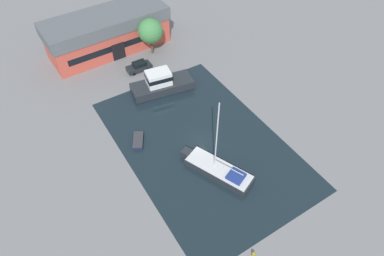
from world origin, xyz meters
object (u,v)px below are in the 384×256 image
motor_cruiser (161,84)px  small_dinghy (138,140)px  parked_car (139,67)px  sailboat_moored (218,169)px  quay_tree_near_building (150,31)px  warehouse_building (107,32)px

motor_cruiser → small_dinghy: motor_cruiser is taller
parked_car → small_dinghy: parked_car is taller
sailboat_moored → small_dinghy: sailboat_moored is taller
quay_tree_near_building → motor_cruiser: bearing=-109.7°
quay_tree_near_building → small_dinghy: size_ratio=2.01×
quay_tree_near_building → small_dinghy: quay_tree_near_building is taller
motor_cruiser → parked_car: bearing=16.0°
warehouse_building → sailboat_moored: 34.58m
motor_cruiser → quay_tree_near_building: bearing=-10.2°
sailboat_moored → parked_car: bearing=64.5°
warehouse_building → motor_cruiser: warehouse_building is taller
parked_car → sailboat_moored: 25.39m
sailboat_moored → small_dinghy: (-6.51, 10.37, -0.35)m
sailboat_moored → quay_tree_near_building: bearing=56.1°
quay_tree_near_building → small_dinghy: 22.47m
parked_car → small_dinghy: bearing=154.8°
small_dinghy → motor_cruiser: bearing=74.5°
warehouse_building → motor_cruiser: (2.38, -15.85, -2.14)m
parked_car → small_dinghy: size_ratio=1.28×
warehouse_building → parked_car: size_ratio=5.17×
quay_tree_near_building → small_dinghy: bearing=-122.7°
small_dinghy → parked_car: bearing=93.0°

